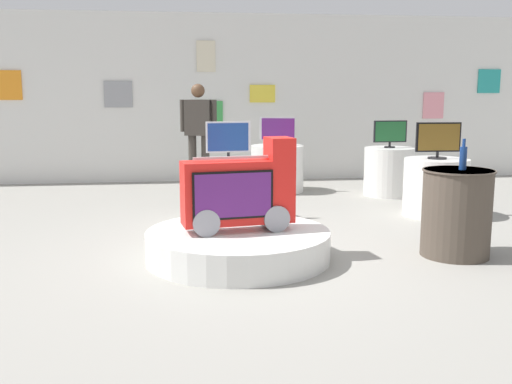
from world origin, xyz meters
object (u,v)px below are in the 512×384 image
object	(u,v)px
tv_on_far_right	(228,139)
shopper_browsing_near_truck	(199,132)
display_pedestal_center_rear	(277,168)
display_pedestal_left_rear	(389,172)
main_display_pedestal	(238,245)
tv_on_center_rear	(278,130)
tv_on_right_rear	(438,139)
tv_on_left_rear	(390,133)
novelty_firetruck_tv	(240,194)
display_pedestal_right_rear	(436,187)
side_table_round	(456,212)
display_pedestal_far_right	(229,190)
bottle_on_side_table	(463,157)

from	to	relation	value
tv_on_far_right	shopper_browsing_near_truck	world-z (taller)	shopper_browsing_near_truck
display_pedestal_center_rear	shopper_browsing_near_truck	bearing A→B (deg)	-157.99
display_pedestal_left_rear	tv_on_far_right	world-z (taller)	tv_on_far_right
display_pedestal_center_rear	main_display_pedestal	bearing A→B (deg)	-104.38
tv_on_center_rear	tv_on_right_rear	world-z (taller)	tv_on_right_rear
tv_on_left_rear	tv_on_far_right	xyz separation A→B (m)	(-2.59, -1.45, 0.04)
novelty_firetruck_tv	tv_on_right_rear	world-z (taller)	tv_on_right_rear
tv_on_far_right	tv_on_right_rear	bearing A→B (deg)	-2.05
display_pedestal_left_rear	display_pedestal_right_rear	bearing A→B (deg)	-87.04
novelty_firetruck_tv	display_pedestal_center_rear	size ratio (longest dim) A/B	1.28
display_pedestal_left_rear	tv_on_left_rear	bearing A→B (deg)	-92.82
side_table_round	tv_on_center_rear	bearing A→B (deg)	105.85
display_pedestal_left_rear	display_pedestal_far_right	size ratio (longest dim) A/B	0.93
tv_on_center_rear	tv_on_far_right	distance (m)	2.24
bottle_on_side_table	shopper_browsing_near_truck	distance (m)	4.24
display_pedestal_right_rear	tv_on_right_rear	bearing A→B (deg)	-87.12
tv_on_far_right	display_pedestal_center_rear	bearing A→B (deg)	65.29
shopper_browsing_near_truck	main_display_pedestal	bearing A→B (deg)	-85.21
tv_on_center_rear	tv_on_right_rear	xyz separation A→B (m)	(1.73, -2.13, 0.01)
display_pedestal_far_right	side_table_round	size ratio (longest dim) A/B	0.96
tv_on_center_rear	display_pedestal_far_right	distance (m)	2.32
tv_on_right_rear	tv_on_far_right	world-z (taller)	tv_on_far_right
main_display_pedestal	tv_on_right_rear	bearing A→B (deg)	32.14
tv_on_left_rear	display_pedestal_right_rear	bearing A→B (deg)	-87.03
tv_on_far_right	display_pedestal_right_rear	bearing A→B (deg)	-1.96
tv_on_right_rear	bottle_on_side_table	distance (m)	1.94
tv_on_center_rear	display_pedestal_right_rear	bearing A→B (deg)	-50.83
tv_on_center_rear	shopper_browsing_near_truck	world-z (taller)	shopper_browsing_near_truck
main_display_pedestal	display_pedestal_left_rear	size ratio (longest dim) A/B	2.31
display_pedestal_left_rear	side_table_round	distance (m)	3.43
tv_on_center_rear	tv_on_far_right	size ratio (longest dim) A/B	1.01
display_pedestal_left_rear	display_pedestal_far_right	world-z (taller)	same
tv_on_center_rear	display_pedestal_right_rear	size ratio (longest dim) A/B	0.68
tv_on_center_rear	bottle_on_side_table	xyz separation A→B (m)	(1.16, -3.98, -0.01)
display_pedestal_left_rear	display_pedestal_center_rear	size ratio (longest dim) A/B	0.90
tv_on_left_rear	display_pedestal_center_rear	world-z (taller)	tv_on_left_rear
bottle_on_side_table	display_pedestal_far_right	bearing A→B (deg)	137.03
display_pedestal_far_right	tv_on_center_rear	bearing A→B (deg)	65.19
display_pedestal_left_rear	display_pedestal_far_right	xyz separation A→B (m)	(-2.59, -1.45, 0.00)
tv_on_center_rear	shopper_browsing_near_truck	size ratio (longest dim) A/B	0.33
display_pedestal_left_rear	display_pedestal_center_rear	world-z (taller)	same
tv_on_left_rear	display_pedestal_center_rear	size ratio (longest dim) A/B	0.62
tv_on_left_rear	display_pedestal_center_rear	xyz separation A→B (m)	(-1.65, 0.59, -0.60)
display_pedestal_far_right	bottle_on_side_table	xyz separation A→B (m)	(2.10, -1.95, 0.60)
main_display_pedestal	display_pedestal_center_rear	world-z (taller)	display_pedestal_center_rear
side_table_round	bottle_on_side_table	bearing A→B (deg)	-20.55
novelty_firetruck_tv	side_table_round	size ratio (longest dim) A/B	1.28
novelty_firetruck_tv	display_pedestal_far_right	bearing A→B (deg)	89.14
main_display_pedestal	tv_on_far_right	xyz separation A→B (m)	(0.05, 1.80, 0.87)
tv_on_left_rear	shopper_browsing_near_truck	distance (m)	2.92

